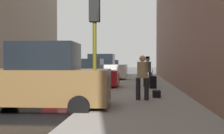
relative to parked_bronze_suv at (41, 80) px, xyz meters
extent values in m
cube|color=gray|center=(3.35, 1.76, -0.96)|extent=(4.00, 40.00, 0.15)
cube|color=brown|center=(-0.05, 0.00, -0.21)|extent=(4.67, 2.01, 1.10)
cube|color=black|center=(0.15, 0.01, 0.77)|extent=(2.13, 1.64, 0.90)
cylinder|color=black|center=(-1.58, 0.86, -0.71)|extent=(0.65, 0.24, 0.64)
cylinder|color=black|center=(1.41, 0.97, -0.71)|extent=(0.65, 0.24, 0.64)
cylinder|color=black|center=(1.48, -0.86, -0.71)|extent=(0.65, 0.24, 0.64)
cube|color=#B2191E|center=(-0.05, 6.43, -0.34)|extent=(4.20, 1.84, 0.84)
cube|color=black|center=(0.15, 6.43, 0.41)|extent=(1.89, 1.57, 0.70)
cylinder|color=black|center=(-1.41, 7.35, -0.71)|extent=(0.64, 0.22, 0.64)
cylinder|color=black|center=(-1.41, 5.51, -0.71)|extent=(0.64, 0.22, 0.64)
cylinder|color=black|center=(1.32, 7.35, -0.71)|extent=(0.64, 0.22, 0.64)
cylinder|color=black|center=(1.32, 5.51, -0.71)|extent=(0.64, 0.22, 0.64)
cube|color=silver|center=(-0.05, 12.82, -0.21)|extent=(4.66, 1.98, 1.10)
cube|color=black|center=(0.15, 12.82, 0.77)|extent=(2.12, 1.63, 0.90)
cylinder|color=black|center=(-1.51, 13.79, -0.71)|extent=(0.65, 0.24, 0.64)
cylinder|color=black|center=(-1.57, 11.95, -0.71)|extent=(0.65, 0.24, 0.64)
cylinder|color=black|center=(1.48, 13.70, -0.71)|extent=(0.65, 0.24, 0.64)
cylinder|color=black|center=(1.42, 11.86, -0.71)|extent=(0.65, 0.24, 0.64)
cube|color=#193828|center=(-0.05, 18.88, -0.34)|extent=(4.24, 1.94, 0.84)
cube|color=black|center=(0.15, 18.89, 0.41)|extent=(1.93, 1.61, 0.70)
cylinder|color=black|center=(-1.43, 19.77, -0.71)|extent=(0.64, 0.23, 0.64)
cylinder|color=black|center=(-1.39, 17.93, -0.71)|extent=(0.64, 0.23, 0.64)
cylinder|color=black|center=(1.30, 19.84, -0.71)|extent=(0.64, 0.23, 0.64)
cylinder|color=black|center=(1.34, 18.00, -0.71)|extent=(0.64, 0.23, 0.64)
cylinder|color=red|center=(1.80, 9.55, -0.61)|extent=(0.22, 0.22, 0.55)
sphere|color=red|center=(1.80, 9.55, -0.28)|extent=(0.20, 0.20, 0.20)
cylinder|color=red|center=(1.64, 9.55, -0.58)|extent=(0.10, 0.09, 0.09)
cylinder|color=red|center=(1.96, 9.55, -0.58)|extent=(0.10, 0.09, 0.09)
cylinder|color=#514C0F|center=(1.85, -0.34, 0.92)|extent=(0.12, 0.12, 3.60)
cube|color=black|center=(1.85, -0.34, 2.27)|extent=(0.32, 0.24, 0.90)
sphere|color=yellow|center=(1.85, -0.21, 2.27)|extent=(0.14, 0.14, 0.14)
sphere|color=green|center=(1.85, -0.21, 1.99)|extent=(0.14, 0.14, 0.14)
cylinder|color=#333338|center=(3.91, 6.74, -0.46)|extent=(0.19, 0.19, 0.85)
cylinder|color=#333338|center=(3.59, 6.77, -0.46)|extent=(0.19, 0.19, 0.85)
cylinder|color=#4C5156|center=(3.75, 6.76, 0.28)|extent=(0.43, 0.43, 0.62)
sphere|color=tan|center=(3.75, 6.76, 0.71)|extent=(0.24, 0.24, 0.24)
cylinder|color=black|center=(3.75, 6.76, 0.78)|extent=(0.34, 0.34, 0.02)
cylinder|color=black|center=(3.75, 6.76, 0.84)|extent=(0.23, 0.23, 0.11)
cylinder|color=black|center=(3.20, 1.68, -0.46)|extent=(0.19, 0.19, 0.85)
cylinder|color=black|center=(3.52, 1.67, -0.46)|extent=(0.19, 0.19, 0.85)
cylinder|color=tan|center=(3.36, 1.67, 0.28)|extent=(0.42, 0.42, 0.62)
sphere|color=tan|center=(3.36, 1.67, 0.71)|extent=(0.24, 0.24, 0.24)
cube|color=black|center=(4.00, 5.99, -0.54)|extent=(0.41, 0.59, 0.68)
cylinder|color=#333333|center=(4.00, 5.99, -0.02)|extent=(0.02, 0.02, 0.36)
cube|color=black|center=(3.96, 2.50, -0.74)|extent=(0.32, 0.44, 0.28)
camera|label=1|loc=(3.18, -7.94, 0.60)|focal=40.00mm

